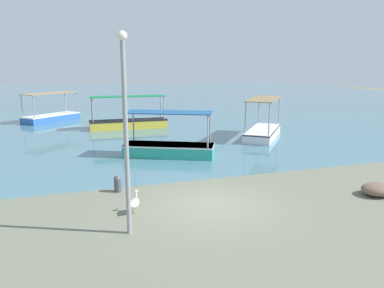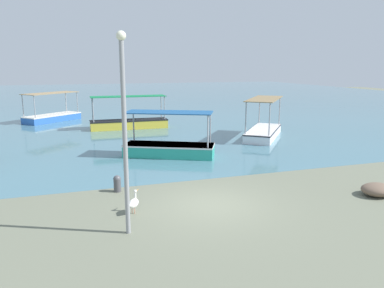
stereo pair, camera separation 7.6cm
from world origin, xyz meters
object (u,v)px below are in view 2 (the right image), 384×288
mooring_bollard (117,183)px  pelican (134,203)px  fishing_boat_near_left (129,122)px  lamp_post (124,125)px  net_pile (377,190)px  fishing_boat_center (169,147)px  fishing_boat_far_left (52,116)px  fishing_boat_near_right (263,130)px

mooring_bollard → pelican: bearing=-83.8°
fishing_boat_near_left → lamp_post: 19.64m
lamp_post → net_pile: (9.82, 0.35, -3.10)m
fishing_boat_center → fishing_boat_near_left: 10.08m
fishing_boat_far_left → fishing_boat_near_right: bearing=-41.9°
fishing_boat_near_right → pelican: (-10.93, -10.94, -0.14)m
fishing_boat_far_left → pelican: bearing=-81.5°
fishing_boat_far_left → net_pile: size_ratio=3.95×
net_pile → pelican: bearing=173.0°
fishing_boat_center → fishing_boat_near_right: size_ratio=0.97×
pelican → mooring_bollard: size_ratio=1.17×
fishing_boat_near_right → fishing_boat_far_left: bearing=138.1°
lamp_post → mooring_bollard: (0.14, 3.96, -2.98)m
fishing_boat_far_left → lamp_post: size_ratio=0.86×
lamp_post → net_pile: 10.30m
net_pile → fishing_boat_far_left: bearing=117.4°
mooring_bollard → fishing_boat_near_right: bearing=37.2°
fishing_boat_center → pelican: bearing=-113.0°
fishing_boat_far_left → pelican: (3.57, -23.93, -0.13)m
fishing_boat_near_left → mooring_bollard: 15.52m
fishing_boat_near_left → pelican: bearing=-98.0°
lamp_post → mooring_bollard: lamp_post is taller
fishing_boat_center → net_pile: fishing_boat_center is taller
net_pile → fishing_boat_center: bearing=125.0°
fishing_boat_near_left → net_pile: bearing=-69.9°
mooring_bollard → lamp_post: bearing=-92.1°
fishing_boat_center → fishing_boat_near_left: bearing=94.2°
fishing_boat_center → net_pile: 10.75m
fishing_boat_near_right → mooring_bollard: 14.04m
fishing_boat_center → mooring_bollard: (-3.51, -5.21, -0.15)m
fishing_boat_center → net_pile: (6.16, -8.81, -0.27)m
pelican → mooring_bollard: 2.47m
fishing_boat_near_left → fishing_boat_near_right: size_ratio=1.13×
fishing_boat_near_right → net_pile: 12.18m
pelican → net_pile: (9.41, -1.15, -0.13)m
fishing_boat_near_left → fishing_boat_far_left: (-6.08, 6.21, -0.03)m
pelican → net_pile: pelican is taller
lamp_post → mooring_bollard: size_ratio=8.71×
fishing_boat_center → fishing_boat_near_right: bearing=23.1°
fishing_boat_far_left → pelican: fishing_boat_far_left is taller
fishing_boat_near_right → lamp_post: bearing=-132.3°
pelican → lamp_post: lamp_post is taller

